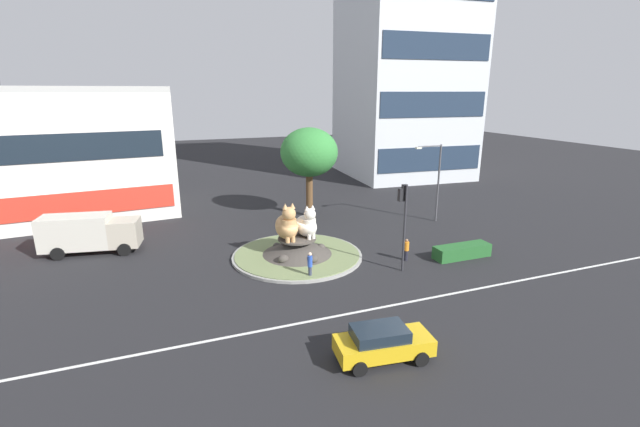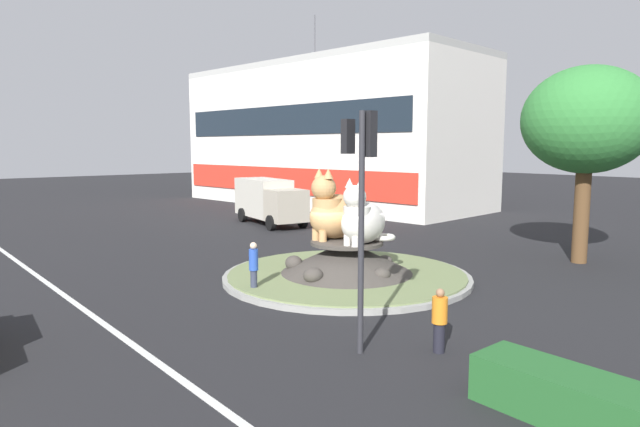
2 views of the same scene
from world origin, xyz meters
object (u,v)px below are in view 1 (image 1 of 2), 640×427
at_px(office_tower, 406,52).
at_px(streetlight_arm, 436,177).
at_px(cat_statue_calico, 287,225).
at_px(pedestrian_blue_shirt, 310,265).
at_px(sedan_on_far_lane, 383,343).
at_px(pedestrian_orange_shirt, 406,249).
at_px(delivery_box_truck, 89,233).
at_px(shophouse_block, 7,157).
at_px(traffic_light_mast, 404,209).
at_px(broadleaf_tree_behind_island, 309,153).
at_px(cat_statue_white, 307,225).

distance_m(office_tower, streetlight_arm, 26.12).
xyz_separation_m(cat_statue_calico, pedestrian_blue_shirt, (0.31, -3.82, -1.44)).
bearing_deg(sedan_on_far_lane, cat_statue_calico, 98.64).
xyz_separation_m(office_tower, pedestrian_orange_shirt, (-16.45, -28.38, -15.39)).
xyz_separation_m(streetlight_arm, delivery_box_truck, (-27.70, 2.14, -2.52)).
bearing_deg(shophouse_block, traffic_light_mast, -44.58).
bearing_deg(streetlight_arm, shophouse_block, -19.56).
relative_size(shophouse_block, office_tower, 0.85).
relative_size(broadleaf_tree_behind_island, delivery_box_truck, 1.20).
bearing_deg(pedestrian_blue_shirt, shophouse_block, -82.45).
distance_m(shophouse_block, delivery_box_truck, 13.68).
bearing_deg(shophouse_block, delivery_box_truck, -62.41).
bearing_deg(cat_statue_white, delivery_box_truck, -123.45).
bearing_deg(sedan_on_far_lane, pedestrian_orange_shirt, 60.19).
height_order(broadleaf_tree_behind_island, streetlight_arm, broadleaf_tree_behind_island).
xyz_separation_m(office_tower, pedestrian_blue_shirt, (-23.65, -28.90, -15.25)).
distance_m(cat_statue_white, sedan_on_far_lane, 13.03).
bearing_deg(pedestrian_blue_shirt, office_tower, -166.04).
distance_m(pedestrian_blue_shirt, sedan_on_far_lane, 9.04).
distance_m(shophouse_block, office_tower, 45.87).
bearing_deg(pedestrian_orange_shirt, office_tower, 76.47).
xyz_separation_m(cat_statue_calico, pedestrian_orange_shirt, (7.51, -3.30, -1.58)).
height_order(pedestrian_blue_shirt, delivery_box_truck, delivery_box_truck).
bearing_deg(office_tower, pedestrian_blue_shirt, -125.39).
bearing_deg(pedestrian_blue_shirt, traffic_light_mast, 134.95).
bearing_deg(cat_statue_white, cat_statue_calico, -98.72).
relative_size(cat_statue_calico, pedestrian_orange_shirt, 1.73).
bearing_deg(traffic_light_mast, broadleaf_tree_behind_island, 2.86).
bearing_deg(shophouse_block, cat_statue_calico, -45.39).
distance_m(pedestrian_orange_shirt, delivery_box_truck, 22.52).
relative_size(broadleaf_tree_behind_island, pedestrian_orange_shirt, 5.24).
relative_size(office_tower, pedestrian_orange_shirt, 20.80).
bearing_deg(streetlight_arm, cat_statue_calico, 15.89).
xyz_separation_m(shophouse_block, pedestrian_blue_shirt, (20.29, -20.79, -4.88)).
bearing_deg(broadleaf_tree_behind_island, office_tower, 39.45).
distance_m(broadleaf_tree_behind_island, pedestrian_blue_shirt, 14.93).
bearing_deg(sedan_on_far_lane, delivery_box_truck, 132.08).
distance_m(shophouse_block, streetlight_arm, 37.13).
xyz_separation_m(broadleaf_tree_behind_island, sedan_on_far_lane, (-4.53, -22.32, -5.10)).
bearing_deg(cat_statue_calico, traffic_light_mast, 52.38).
relative_size(shophouse_block, delivery_box_truck, 4.02).
distance_m(pedestrian_blue_shirt, pedestrian_orange_shirt, 7.22).
xyz_separation_m(cat_statue_calico, office_tower, (23.95, 25.09, 13.81)).
distance_m(shophouse_block, sedan_on_far_lane, 36.49).
bearing_deg(delivery_box_truck, traffic_light_mast, -19.30).
distance_m(shophouse_block, broadleaf_tree_behind_island, 26.06).
relative_size(shophouse_block, broadleaf_tree_behind_island, 3.36).
xyz_separation_m(cat_statue_calico, broadleaf_tree_behind_island, (4.97, 9.47, 3.52)).
distance_m(pedestrian_orange_shirt, sedan_on_far_lane, 11.89).
height_order(traffic_light_mast, streetlight_arm, streetlight_arm).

